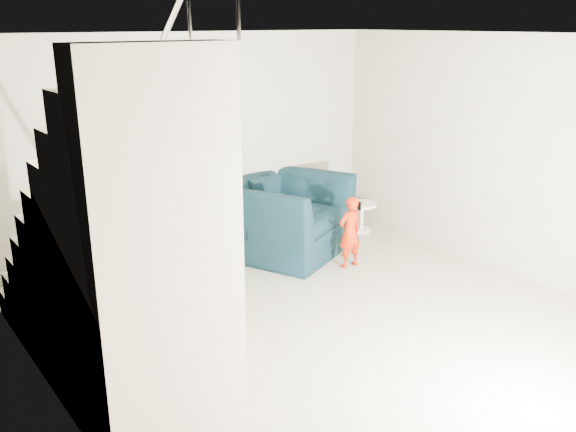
# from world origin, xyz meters

# --- Properties ---
(floor) EXTENTS (5.50, 5.50, 0.00)m
(floor) POSITION_xyz_m (0.00, 0.00, 0.00)
(floor) COLOR #9E947A
(floor) RESTS_ON ground
(ceiling) EXTENTS (5.50, 5.50, 0.00)m
(ceiling) POSITION_xyz_m (0.00, 0.00, 2.70)
(ceiling) COLOR silver
(ceiling) RESTS_ON back_wall
(back_wall) EXTENTS (5.00, 0.00, 5.00)m
(back_wall) POSITION_xyz_m (0.00, 2.75, 1.35)
(back_wall) COLOR #A09983
(back_wall) RESTS_ON floor
(left_wall) EXTENTS (0.00, 5.50, 5.50)m
(left_wall) POSITION_xyz_m (-2.50, 0.00, 1.35)
(left_wall) COLOR #A09983
(left_wall) RESTS_ON floor
(right_wall) EXTENTS (0.00, 5.50, 5.50)m
(right_wall) POSITION_xyz_m (2.50, 0.00, 1.35)
(right_wall) COLOR #A09983
(right_wall) RESTS_ON floor
(armchair) EXTENTS (1.84, 1.75, 0.95)m
(armchair) POSITION_xyz_m (0.84, 2.14, 0.47)
(armchair) COLOR black
(armchair) RESTS_ON floor
(toddler) EXTENTS (0.33, 0.22, 0.87)m
(toddler) POSITION_xyz_m (1.14, 1.30, 0.43)
(toddler) COLOR #9A2B04
(toddler) RESTS_ON floor
(side_table) EXTENTS (0.40, 0.40, 0.40)m
(side_table) POSITION_xyz_m (2.16, 2.16, 0.27)
(side_table) COLOR white
(side_table) RESTS_ON floor
(staircase) EXTENTS (1.02, 3.03, 3.62)m
(staircase) POSITION_xyz_m (-2.00, 0.55, 0.95)
(staircase) COLOR #ADA089
(staircase) RESTS_ON floor
(cushion) EXTENTS (0.43, 0.20, 0.42)m
(cushion) POSITION_xyz_m (0.72, 2.47, 0.72)
(cushion) COLOR black
(cushion) RESTS_ON armchair
(throw) EXTENTS (0.04, 0.43, 0.48)m
(throw) POSITION_xyz_m (0.16, 2.20, 0.59)
(throw) COLOR black
(throw) RESTS_ON armchair
(phone) EXTENTS (0.02, 0.05, 0.10)m
(phone) POSITION_xyz_m (1.23, 1.25, 0.75)
(phone) COLOR black
(phone) RESTS_ON toddler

